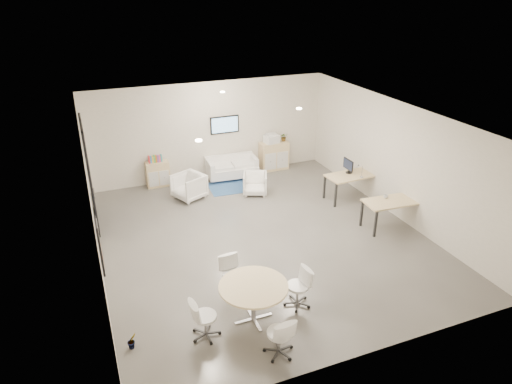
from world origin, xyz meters
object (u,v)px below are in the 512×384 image
at_px(loveseat, 232,168).
at_px(desk_front, 392,203).
at_px(desk_rear, 351,177).
at_px(armchair_right, 255,182).
at_px(round_table, 253,289).
at_px(sideboard_left, 158,174).
at_px(armchair_left, 189,185).
at_px(sideboard_right, 274,156).

bearing_deg(loveseat, desk_front, -55.51).
bearing_deg(desk_front, desk_rear, 94.96).
height_order(armchair_right, round_table, round_table).
height_order(sideboard_left, round_table, sideboard_left).
bearing_deg(armchair_right, desk_front, -29.43).
height_order(desk_rear, round_table, round_table).
distance_m(armchair_left, desk_rear, 4.93).
height_order(sideboard_right, round_table, sideboard_right).
xyz_separation_m(sideboard_left, desk_rear, (5.26, -3.14, 0.31)).
bearing_deg(desk_front, sideboard_left, 140.17).
relative_size(armchair_left, armchair_right, 1.15).
xyz_separation_m(desk_front, round_table, (-4.80, -2.14, 0.04)).
bearing_deg(desk_rear, armchair_left, 154.20).
xyz_separation_m(loveseat, desk_rear, (2.81, -2.93, 0.38)).
bearing_deg(sideboard_right, armchair_left, -160.01).
xyz_separation_m(loveseat, armchair_left, (-1.75, -1.07, 0.09)).
height_order(sideboard_right, armchair_right, sideboard_right).
distance_m(sideboard_left, sideboard_right, 4.08).
xyz_separation_m(desk_rear, desk_front, (0.04, -1.90, -0.02)).
bearing_deg(armchair_right, armchair_left, -169.66).
relative_size(loveseat, armchair_right, 2.32).
height_order(sideboard_left, desk_front, sideboard_left).
bearing_deg(round_table, desk_rear, 40.30).
xyz_separation_m(sideboard_right, armchair_left, (-3.37, -1.23, -0.06)).
relative_size(loveseat, armchair_left, 2.02).
height_order(sideboard_right, desk_front, sideboard_right).
bearing_deg(loveseat, desk_rear, -42.29).
bearing_deg(sideboard_left, desk_front, -43.55).
bearing_deg(desk_front, armchair_right, 131.68).
relative_size(armchair_left, desk_front, 0.56).
xyz_separation_m(loveseat, armchair_right, (0.25, -1.50, 0.03)).
bearing_deg(desk_rear, desk_front, -92.30).
xyz_separation_m(armchair_right, round_table, (-2.20, -5.46, 0.36)).
relative_size(armchair_left, desk_rear, 0.54).
distance_m(sideboard_right, round_table, 7.98).
xyz_separation_m(loveseat, round_table, (-1.95, -6.97, 0.39)).
xyz_separation_m(sideboard_left, round_table, (0.50, -7.18, 0.32)).
relative_size(sideboard_right, desk_front, 0.65).
bearing_deg(sideboard_right, armchair_right, -129.56).
height_order(sideboard_left, sideboard_right, sideboard_right).
bearing_deg(armchair_left, round_table, -26.57).
xyz_separation_m(sideboard_right, round_table, (-3.58, -7.13, 0.24)).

